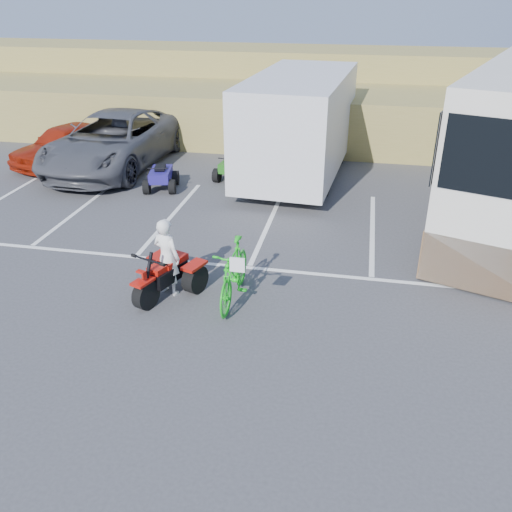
% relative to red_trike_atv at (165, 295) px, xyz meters
% --- Properties ---
extents(ground, '(100.00, 100.00, 0.00)m').
position_rel_red_trike_atv_xyz_m(ground, '(1.44, -0.89, 0.00)').
color(ground, '#3D3D40').
rests_on(ground, ground).
extents(parking_stripes, '(28.00, 5.16, 0.01)m').
position_rel_red_trike_atv_xyz_m(parking_stripes, '(2.30, 3.18, 0.00)').
color(parking_stripes, white).
rests_on(parking_stripes, ground).
extents(grass_embankment, '(40.00, 8.50, 3.10)m').
position_rel_red_trike_atv_xyz_m(grass_embankment, '(1.44, 14.59, 1.42)').
color(grass_embankment, olive).
rests_on(grass_embankment, ground).
extents(red_trike_atv, '(1.65, 1.89, 1.03)m').
position_rel_red_trike_atv_xyz_m(red_trike_atv, '(0.00, 0.00, 0.00)').
color(red_trike_atv, '#AB1209').
rests_on(red_trike_atv, ground).
extents(rider, '(0.69, 0.57, 1.63)m').
position_rel_red_trike_atv_xyz_m(rider, '(0.05, 0.14, 0.82)').
color(rider, white).
rests_on(rider, ground).
extents(green_dirt_bike, '(0.61, 2.07, 1.24)m').
position_rel_red_trike_atv_xyz_m(green_dirt_bike, '(1.43, 0.13, 0.62)').
color(green_dirt_bike, '#14BF19').
rests_on(green_dirt_bike, ground).
extents(grey_pickup, '(3.25, 6.63, 1.81)m').
position_rel_red_trike_atv_xyz_m(grey_pickup, '(-4.61, 7.90, 0.91)').
color(grey_pickup, '#46474D').
rests_on(grey_pickup, ground).
extents(red_car, '(3.00, 4.37, 1.38)m').
position_rel_red_trike_atv_xyz_m(red_car, '(-6.44, 7.96, 0.69)').
color(red_car, maroon).
rests_on(red_car, ground).
extents(cargo_trailer, '(3.24, 7.03, 3.20)m').
position_rel_red_trike_atv_xyz_m(cargo_trailer, '(1.66, 8.25, 1.73)').
color(cargo_trailer, silver).
rests_on(cargo_trailer, ground).
extents(quad_atv_blue, '(1.20, 1.45, 0.84)m').
position_rel_red_trike_atv_xyz_m(quad_atv_blue, '(-2.28, 6.05, 0.00)').
color(quad_atv_blue, navy).
rests_on(quad_atv_blue, ground).
extents(quad_atv_green, '(1.10, 1.38, 0.83)m').
position_rel_red_trike_atv_xyz_m(quad_atv_green, '(-0.34, 7.40, 0.00)').
color(quad_atv_green, '#1D6316').
rests_on(quad_atv_green, ground).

